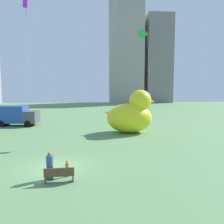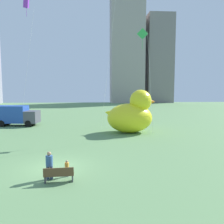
% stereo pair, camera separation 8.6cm
% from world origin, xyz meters
% --- Properties ---
extents(ground_plane, '(140.00, 140.00, 0.00)m').
position_xyz_m(ground_plane, '(0.00, 0.00, 0.00)').
color(ground_plane, '#5F8855').
extents(park_bench, '(1.73, 0.56, 0.90)m').
position_xyz_m(park_bench, '(0.61, -2.58, 0.48)').
color(park_bench, brown).
rests_on(park_bench, ground).
extents(person_adult, '(0.41, 0.41, 1.67)m').
position_xyz_m(person_adult, '(-0.02, -2.04, 0.92)').
color(person_adult, '#38476B').
rests_on(person_adult, ground).
extents(person_child, '(0.25, 0.25, 1.03)m').
position_xyz_m(person_child, '(0.97, -1.71, 0.57)').
color(person_child, silver).
rests_on(person_child, ground).
extents(giant_inflatable_duck, '(6.26, 4.01, 5.19)m').
position_xyz_m(giant_inflatable_duck, '(7.05, 12.05, 2.21)').
color(giant_inflatable_duck, yellow).
rests_on(giant_inflatable_duck, ground).
extents(box_truck, '(6.25, 2.93, 2.85)m').
position_xyz_m(box_truck, '(-8.63, 18.32, 1.45)').
color(box_truck, '#264CA5').
rests_on(box_truck, ground).
extents(city_skyline, '(76.54, 14.77, 37.91)m').
position_xyz_m(city_skyline, '(-2.24, 69.57, 16.70)').
color(city_skyline, gray).
rests_on(city_skyline, ground).
extents(kite_green, '(2.12, 1.74, 12.10)m').
position_xyz_m(kite_green, '(8.15, 11.07, 10.95)').
color(kite_green, silver).
rests_on(kite_green, ground).
extents(kite_purple, '(2.27, 2.04, 17.43)m').
position_xyz_m(kite_purple, '(-6.59, 18.10, 16.63)').
color(kite_purple, silver).
rests_on(kite_purple, ground).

